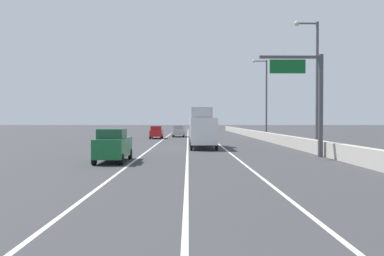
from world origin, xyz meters
TOP-DOWN VIEW (x-y plane):
  - ground_plane at (0.00, 64.00)m, footprint 320.00×320.00m
  - lane_stripe_left at (-5.50, 55.00)m, footprint 0.16×130.00m
  - lane_stripe_center at (-2.00, 55.00)m, footprint 0.16×130.00m
  - lane_stripe_right at (1.50, 55.00)m, footprint 0.16×130.00m
  - jersey_barrier_right at (8.36, 40.00)m, footprint 0.60×120.00m
  - overhead_sign_gantry at (7.02, 25.13)m, footprint 4.68×0.36m
  - lamp_post_right_second at (9.09, 30.58)m, footprint 2.14×0.44m
  - lamp_post_right_third at (8.98, 51.72)m, footprint 2.14×0.44m
  - car_red_0 at (-6.68, 54.03)m, footprint 1.87×4.49m
  - car_green_1 at (-6.77, 21.91)m, footprint 1.90×4.62m
  - car_silver_2 at (-3.53, 59.85)m, footprint 1.91×4.61m
  - box_truck at (-0.56, 34.60)m, footprint 2.51×7.87m

SIDE VIEW (x-z plane):
  - ground_plane at x=0.00m, z-range 0.00..0.00m
  - lane_stripe_left at x=-5.50m, z-range 0.00..0.00m
  - lane_stripe_center at x=-2.00m, z-range 0.00..0.00m
  - lane_stripe_right at x=1.50m, z-range 0.00..0.00m
  - jersey_barrier_right at x=8.36m, z-range 0.00..1.10m
  - car_red_0 at x=-6.68m, z-range 0.00..1.85m
  - car_silver_2 at x=-3.53m, z-range 0.00..1.88m
  - car_green_1 at x=-6.77m, z-range -0.01..2.13m
  - box_truck at x=-0.56m, z-range -0.18..3.83m
  - overhead_sign_gantry at x=7.02m, z-range 0.98..8.48m
  - lamp_post_right_second at x=9.09m, z-range 0.77..12.11m
  - lamp_post_right_third at x=8.98m, z-range 0.77..12.11m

